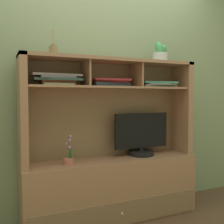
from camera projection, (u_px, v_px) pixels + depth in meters
name	position (u px, v px, depth m)	size (l,w,h in m)	color
floor_plane	(112.00, 218.00, 2.58)	(6.00, 6.00, 0.02)	brown
back_wall	(103.00, 74.00, 2.71)	(6.00, 0.02, 2.80)	gray
media_console	(112.00, 171.00, 2.56)	(1.68, 0.44, 1.52)	#A37251
tv_monitor	(141.00, 137.00, 2.67)	(0.58, 0.26, 0.42)	black
potted_orchid	(69.00, 159.00, 2.33)	(0.11, 0.11, 0.26)	#BC6B53
magazine_stack_left	(158.00, 84.00, 2.67)	(0.43, 0.24, 0.05)	slate
magazine_stack_centre	(110.00, 83.00, 2.54)	(0.37, 0.24, 0.07)	#292C3D
magazine_stack_right	(57.00, 79.00, 2.28)	(0.43, 0.25, 0.10)	gray
diffuser_bottle	(53.00, 51.00, 2.28)	(0.07, 0.07, 0.23)	olive
potted_succulent	(160.00, 53.00, 2.72)	(0.17, 0.17, 0.21)	silver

